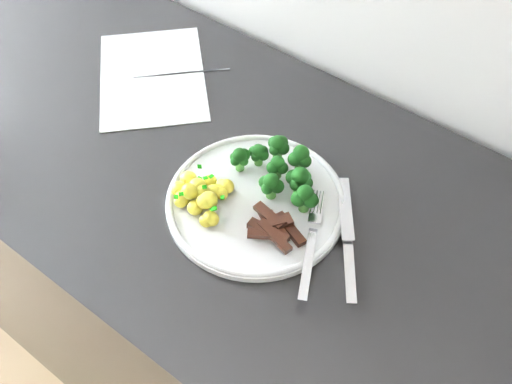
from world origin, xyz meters
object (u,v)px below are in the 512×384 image
recipe_paper (153,76)px  knife (348,252)px  counter (229,306)px  plate (256,201)px  potatoes (201,195)px  broccoli (283,169)px  fork (311,247)px  beef_strips (274,227)px

recipe_paper → knife: 0.51m
counter → recipe_paper: (-0.25, 0.11, 0.46)m
counter → plate: 0.47m
recipe_paper → knife: bearing=-13.4°
recipe_paper → potatoes: (0.27, -0.17, 0.02)m
broccoli → fork: size_ratio=0.92×
plate → potatoes: bearing=-142.1°
counter → potatoes: potatoes is taller
recipe_paper → fork: (0.45, -0.15, 0.02)m
recipe_paper → beef_strips: size_ratio=3.34×
fork → recipe_paper: bearing=161.8°
recipe_paper → beef_strips: beef_strips is taller
counter → knife: knife is taller
knife → beef_strips: bearing=-161.7°
recipe_paper → fork: 0.48m
broccoli → potatoes: bearing=-127.0°
plate → knife: 0.16m
beef_strips → fork: 0.06m
potatoes → broccoli: bearing=53.0°
recipe_paper → plate: 0.36m
counter → beef_strips: bearing=-17.6°
potatoes → knife: 0.23m
fork → knife: (0.05, 0.03, -0.01)m
beef_strips → broccoli: bearing=117.7°
broccoli → knife: 0.16m
recipe_paper → plate: size_ratio=1.18×
recipe_paper → broccoli: broccoli is taller
fork → broccoli: bearing=143.4°
recipe_paper → beef_strips: bearing=-21.5°
counter → beef_strips: (0.14, -0.05, 0.48)m
broccoli → recipe_paper: bearing=168.5°
broccoli → knife: (0.15, -0.05, -0.03)m
plate → knife: bearing=1.8°
potatoes → knife: bearing=13.8°
plate → potatoes: size_ratio=2.68×
potatoes → counter: bearing=107.7°
broccoli → fork: 0.13m
beef_strips → fork: bearing=4.6°
plate → beef_strips: bearing=-28.7°
knife → potatoes: bearing=-166.2°
plate → broccoli: (0.01, 0.05, 0.03)m
counter → plate: plate is taller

